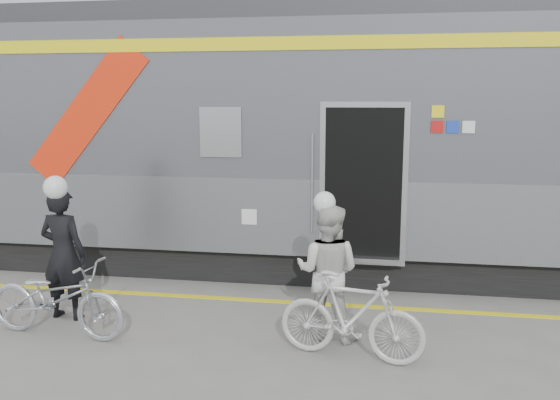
% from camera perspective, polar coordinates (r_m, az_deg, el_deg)
% --- Properties ---
extents(ground, '(90.00, 90.00, 0.00)m').
position_cam_1_polar(ground, '(6.30, -7.52, -15.98)').
color(ground, slate).
rests_on(ground, ground).
extents(train, '(24.00, 3.17, 4.10)m').
position_cam_1_polar(train, '(9.92, -4.48, 5.91)').
color(train, black).
rests_on(train, ground).
extents(safety_strip, '(24.00, 0.12, 0.01)m').
position_cam_1_polar(safety_strip, '(8.22, -3.07, -9.56)').
color(safety_strip, yellow).
rests_on(safety_strip, ground).
extents(man, '(0.64, 0.45, 1.65)m').
position_cam_1_polar(man, '(7.82, -20.14, -4.88)').
color(man, black).
rests_on(man, ground).
extents(bicycle_left, '(1.78, 0.77, 0.91)m').
position_cam_1_polar(bicycle_left, '(7.37, -20.72, -8.82)').
color(bicycle_left, '#B7BAC0').
rests_on(bicycle_left, ground).
extents(woman, '(0.86, 0.73, 1.56)m').
position_cam_1_polar(woman, '(6.80, 4.59, -6.89)').
color(woman, silver).
rests_on(woman, ground).
extents(bicycle_right, '(1.63, 0.74, 0.94)m').
position_cam_1_polar(bicycle_right, '(6.36, 6.85, -11.06)').
color(bicycle_right, '#B9B8B4').
rests_on(bicycle_right, ground).
extents(helmet_man, '(0.29, 0.29, 0.29)m').
position_cam_1_polar(helmet_man, '(7.64, -20.57, 2.17)').
color(helmet_man, white).
rests_on(helmet_man, man).
extents(helmet_woman, '(0.25, 0.25, 0.25)m').
position_cam_1_polar(helmet_woman, '(6.60, 4.70, 0.64)').
color(helmet_woman, white).
rests_on(helmet_woman, woman).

